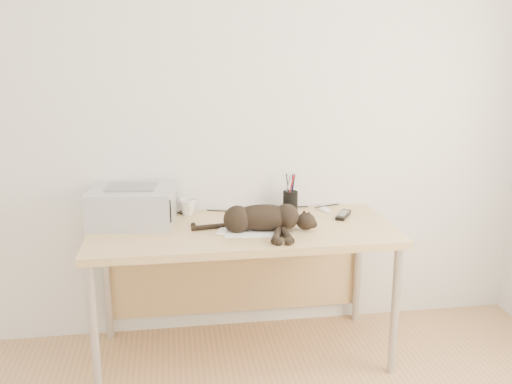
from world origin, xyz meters
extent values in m
plane|color=white|center=(0.00, 1.75, 1.30)|extent=(3.50, 0.00, 3.50)
cube|color=tan|center=(0.00, 1.39, 0.72)|extent=(1.60, 0.70, 0.04)
cylinder|color=#ACACAF|center=(-0.75, 1.09, 0.35)|extent=(0.04, 0.04, 0.70)
cylinder|color=#ACACAF|center=(0.75, 1.09, 0.35)|extent=(0.04, 0.04, 0.70)
cylinder|color=#ACACAF|center=(-0.75, 1.69, 0.35)|extent=(0.04, 0.04, 0.70)
cylinder|color=#ACACAF|center=(0.75, 1.69, 0.35)|extent=(0.04, 0.04, 0.70)
cube|color=tan|center=(0.00, 1.72, 0.40)|extent=(1.48, 0.02, 0.60)
cube|color=#ACACB1|center=(-0.57, 1.56, 0.84)|extent=(0.48, 0.42, 0.19)
cube|color=black|center=(-0.57, 1.56, 0.85)|extent=(0.37, 0.07, 0.12)
cube|color=slate|center=(-0.57, 1.56, 0.94)|extent=(0.28, 0.21, 0.01)
cube|color=white|center=(0.04, 1.31, 0.74)|extent=(0.29, 0.22, 0.00)
cube|color=white|center=(0.01, 1.33, 0.74)|extent=(0.32, 0.27, 0.00)
ellipsoid|color=black|center=(0.10, 1.32, 0.81)|extent=(0.35, 0.17, 0.14)
sphere|color=black|center=(-0.03, 1.33, 0.80)|extent=(0.15, 0.15, 0.15)
ellipsoid|color=black|center=(0.32, 1.29, 0.79)|extent=(0.11, 0.10, 0.09)
cone|color=black|center=(0.32, 1.33, 0.83)|extent=(0.04, 0.05, 0.05)
cone|color=black|center=(0.34, 1.33, 0.82)|extent=(0.04, 0.05, 0.05)
cylinder|color=black|center=(0.15, 1.19, 0.76)|extent=(0.06, 0.20, 0.03)
cylinder|color=black|center=(0.20, 1.19, 0.76)|extent=(0.06, 0.20, 0.03)
cylinder|color=black|center=(-0.16, 1.39, 0.75)|extent=(0.21, 0.05, 0.03)
imported|color=white|center=(-0.27, 1.67, 0.79)|extent=(0.14, 0.14, 0.09)
cylinder|color=black|center=(0.31, 1.65, 0.80)|extent=(0.09, 0.09, 0.12)
cylinder|color=#990C0C|center=(0.30, 1.65, 0.88)|extent=(0.01, 0.01, 0.16)
cylinder|color=navy|center=(0.33, 1.66, 0.88)|extent=(0.01, 0.01, 0.16)
cylinder|color=black|center=(0.31, 1.64, 0.88)|extent=(0.01, 0.01, 0.16)
cube|color=slate|center=(0.14, 1.63, 0.75)|extent=(0.11, 0.18, 0.02)
cube|color=black|center=(0.58, 1.50, 0.75)|extent=(0.13, 0.18, 0.02)
ellipsoid|color=white|center=(0.51, 1.63, 0.76)|extent=(0.07, 0.11, 0.03)
camera|label=1|loc=(-0.36, -1.45, 1.68)|focal=40.00mm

